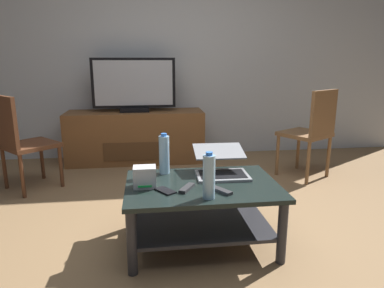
# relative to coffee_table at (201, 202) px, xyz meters

# --- Properties ---
(ground_plane) EXTENTS (7.68, 7.68, 0.00)m
(ground_plane) POSITION_rel_coffee_table_xyz_m (0.00, 0.10, -0.30)
(ground_plane) COLOR olive
(back_wall) EXTENTS (6.40, 0.12, 2.80)m
(back_wall) POSITION_rel_coffee_table_xyz_m (0.00, 2.41, 1.10)
(back_wall) COLOR silver
(back_wall) RESTS_ON ground
(coffee_table) EXTENTS (1.01, 0.70, 0.43)m
(coffee_table) POSITION_rel_coffee_table_xyz_m (0.00, 0.00, 0.00)
(coffee_table) COLOR black
(coffee_table) RESTS_ON ground
(media_cabinet) EXTENTS (1.65, 0.52, 0.63)m
(media_cabinet) POSITION_rel_coffee_table_xyz_m (-0.49, 2.09, 0.01)
(media_cabinet) COLOR brown
(media_cabinet) RESTS_ON ground
(television) EXTENTS (0.99, 0.20, 0.64)m
(television) POSITION_rel_coffee_table_xyz_m (-0.49, 2.07, 0.63)
(television) COLOR black
(television) RESTS_ON media_cabinet
(dining_chair) EXTENTS (0.60, 0.60, 0.95)m
(dining_chair) POSITION_rel_coffee_table_xyz_m (1.36, 1.20, 0.23)
(dining_chair) COLOR brown
(dining_chair) RESTS_ON ground
(side_chair) EXTENTS (0.62, 0.62, 0.93)m
(side_chair) POSITION_rel_coffee_table_xyz_m (-1.54, 1.22, 0.21)
(side_chair) COLOR #59331E
(side_chair) RESTS_ON ground
(laptop) EXTENTS (0.37, 0.42, 0.18)m
(laptop) POSITION_rel_coffee_table_xyz_m (0.17, 0.18, 0.20)
(laptop) COLOR gray
(laptop) RESTS_ON coffee_table
(router_box) EXTENTS (0.14, 0.11, 0.14)m
(router_box) POSITION_rel_coffee_table_xyz_m (-0.37, -0.01, 0.20)
(router_box) COLOR silver
(router_box) RESTS_ON coffee_table
(water_bottle_near) EXTENTS (0.08, 0.08, 0.29)m
(water_bottle_near) POSITION_rel_coffee_table_xyz_m (-0.23, 0.25, 0.27)
(water_bottle_near) COLOR #99C6E5
(water_bottle_near) RESTS_ON coffee_table
(water_bottle_far) EXTENTS (0.07, 0.07, 0.28)m
(water_bottle_far) POSITION_rel_coffee_table_xyz_m (0.01, -0.25, 0.27)
(water_bottle_far) COLOR #99C6E5
(water_bottle_far) RESTS_ON coffee_table
(cell_phone) EXTENTS (0.14, 0.16, 0.01)m
(cell_phone) POSITION_rel_coffee_table_xyz_m (-0.24, -0.11, 0.14)
(cell_phone) COLOR black
(cell_phone) RESTS_ON coffee_table
(tv_remote) EXTENTS (0.13, 0.16, 0.02)m
(tv_remote) POSITION_rel_coffee_table_xyz_m (0.10, -0.17, 0.14)
(tv_remote) COLOR #2D2D30
(tv_remote) RESTS_ON coffee_table
(soundbar_remote) EXTENTS (0.12, 0.16, 0.02)m
(soundbar_remote) POSITION_rel_coffee_table_xyz_m (-0.11, -0.10, 0.14)
(soundbar_remote) COLOR #2D2D30
(soundbar_remote) RESTS_ON coffee_table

